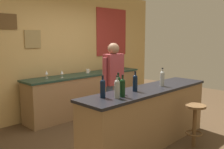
% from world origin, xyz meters
% --- Properties ---
extents(ground_plane, '(10.00, 10.00, 0.00)m').
position_xyz_m(ground_plane, '(0.00, 0.00, 0.00)').
color(ground_plane, '#4C3823').
extents(back_wall, '(6.00, 0.09, 2.80)m').
position_xyz_m(back_wall, '(0.02, 2.03, 1.42)').
color(back_wall, tan).
rests_on(back_wall, ground_plane).
extents(bar_counter, '(2.59, 0.60, 0.92)m').
position_xyz_m(bar_counter, '(0.00, -0.40, 0.46)').
color(bar_counter, olive).
rests_on(bar_counter, ground_plane).
extents(side_counter, '(2.98, 0.56, 0.90)m').
position_xyz_m(side_counter, '(0.40, 1.65, 0.45)').
color(side_counter, olive).
rests_on(side_counter, ground_plane).
extents(bartender, '(0.52, 0.21, 1.62)m').
position_xyz_m(bartender, '(0.07, 0.46, 0.94)').
color(bartender, '#384766').
rests_on(bartender, ground_plane).
extents(bar_stool, '(0.32, 0.32, 0.68)m').
position_xyz_m(bar_stool, '(0.43, -0.98, 0.46)').
color(bar_stool, brown).
rests_on(bar_stool, ground_plane).
extents(wine_bottle_a, '(0.07, 0.07, 0.31)m').
position_xyz_m(wine_bottle_a, '(-0.93, -0.32, 1.06)').
color(wine_bottle_a, black).
rests_on(wine_bottle_a, bar_counter).
extents(wine_bottle_b, '(0.07, 0.07, 0.31)m').
position_xyz_m(wine_bottle_b, '(-0.81, -0.48, 1.06)').
color(wine_bottle_b, '#999E99').
rests_on(wine_bottle_b, bar_counter).
extents(wine_bottle_c, '(0.07, 0.07, 0.31)m').
position_xyz_m(wine_bottle_c, '(-0.71, -0.48, 1.06)').
color(wine_bottle_c, black).
rests_on(wine_bottle_c, bar_counter).
extents(wine_bottle_d, '(0.07, 0.07, 0.31)m').
position_xyz_m(wine_bottle_d, '(-0.61, -0.30, 1.06)').
color(wine_bottle_d, black).
rests_on(wine_bottle_d, bar_counter).
extents(wine_bottle_e, '(0.07, 0.07, 0.31)m').
position_xyz_m(wine_bottle_e, '(-0.32, -0.38, 1.06)').
color(wine_bottle_e, black).
rests_on(wine_bottle_e, bar_counter).
extents(wine_bottle_f, '(0.07, 0.07, 0.31)m').
position_xyz_m(wine_bottle_f, '(0.30, -0.44, 1.06)').
color(wine_bottle_f, '#999E99').
rests_on(wine_bottle_f, bar_counter).
extents(wine_glass_a, '(0.07, 0.07, 0.16)m').
position_xyz_m(wine_glass_a, '(-0.57, 1.73, 1.01)').
color(wine_glass_a, silver).
rests_on(wine_glass_a, side_counter).
extents(wine_glass_b, '(0.07, 0.07, 0.16)m').
position_xyz_m(wine_glass_b, '(-0.32, 1.56, 1.01)').
color(wine_glass_b, silver).
rests_on(wine_glass_b, side_counter).
extents(wine_glass_c, '(0.07, 0.07, 0.16)m').
position_xyz_m(wine_glass_c, '(1.05, 1.72, 1.01)').
color(wine_glass_c, silver).
rests_on(wine_glass_c, side_counter).
extents(wine_glass_d, '(0.07, 0.07, 0.16)m').
position_xyz_m(wine_glass_d, '(1.55, 1.72, 1.01)').
color(wine_glass_d, silver).
rests_on(wine_glass_d, side_counter).
extents(coffee_mug, '(0.13, 0.08, 0.09)m').
position_xyz_m(coffee_mug, '(0.48, 1.70, 0.95)').
color(coffee_mug, silver).
rests_on(coffee_mug, side_counter).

